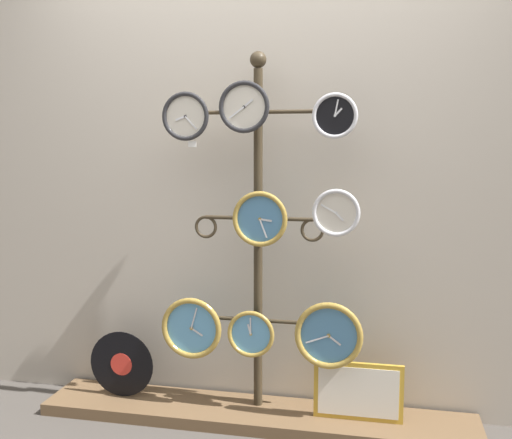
{
  "coord_description": "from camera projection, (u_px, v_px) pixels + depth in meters",
  "views": [
    {
      "loc": [
        0.61,
        -2.48,
        1.38
      ],
      "look_at": [
        0.0,
        0.36,
        1.03
      ],
      "focal_mm": 42.0,
      "sensor_mm": 36.0,
      "label": 1
    }
  ],
  "objects": [
    {
      "name": "price_tag_upper",
      "position": [
        192.0,
        144.0,
        2.88
      ],
      "size": [
        0.04,
        0.0,
        0.03
      ],
      "color": "white"
    },
    {
      "name": "shop_wall",
      "position": [
        265.0,
        143.0,
        3.08
      ],
      "size": [
        4.4,
        0.04,
        2.8
      ],
      "color": "#BCB2A3",
      "rests_on": "ground_plane"
    },
    {
      "name": "low_shelf",
      "position": [
        256.0,
        415.0,
        3.04
      ],
      "size": [
        2.2,
        0.36,
        0.06
      ],
      "color": "brown",
      "rests_on": "ground_plane"
    },
    {
      "name": "vinyl_record",
      "position": [
        122.0,
        364.0,
        3.17
      ],
      "size": [
        0.35,
        0.01,
        0.35
      ],
      "color": "black",
      "rests_on": "low_shelf"
    },
    {
      "name": "clock_bottom_center",
      "position": [
        251.0,
        334.0,
        2.97
      ],
      "size": [
        0.24,
        0.04,
        0.24
      ],
      "color": "#60A8DB"
    },
    {
      "name": "clock_bottom_left",
      "position": [
        192.0,
        328.0,
        3.02
      ],
      "size": [
        0.32,
        0.04,
        0.32
      ],
      "color": "#60A8DB"
    },
    {
      "name": "clock_top_right",
      "position": [
        335.0,
        116.0,
        2.74
      ],
      "size": [
        0.21,
        0.04,
        0.21
      ],
      "color": "black"
    },
    {
      "name": "clock_bottom_right",
      "position": [
        329.0,
        335.0,
        2.85
      ],
      "size": [
        0.33,
        0.04,
        0.33
      ],
      "color": "#4C84B2"
    },
    {
      "name": "clock_top_left",
      "position": [
        186.0,
        116.0,
        2.88
      ],
      "size": [
        0.23,
        0.04,
        0.23
      ],
      "color": "silver"
    },
    {
      "name": "clock_top_center",
      "position": [
        244.0,
        107.0,
        2.82
      ],
      "size": [
        0.25,
        0.04,
        0.25
      ],
      "color": "silver"
    },
    {
      "name": "clock_middle_right",
      "position": [
        336.0,
        213.0,
        2.79
      ],
      "size": [
        0.23,
        0.04,
        0.23
      ],
      "color": "silver"
    },
    {
      "name": "clock_middle_center",
      "position": [
        260.0,
        219.0,
        2.86
      ],
      "size": [
        0.27,
        0.04,
        0.27
      ],
      "color": "#4C84B2"
    },
    {
      "name": "display_stand",
      "position": [
        258.0,
        284.0,
        3.01
      ],
      "size": [
        0.76,
        0.36,
        1.84
      ],
      "color": "#382D1E",
      "rests_on": "ground_plane"
    },
    {
      "name": "picture_frame",
      "position": [
        358.0,
        392.0,
        2.9
      ],
      "size": [
        0.43,
        0.02,
        0.29
      ],
      "color": "gold",
      "rests_on": "low_shelf"
    }
  ]
}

